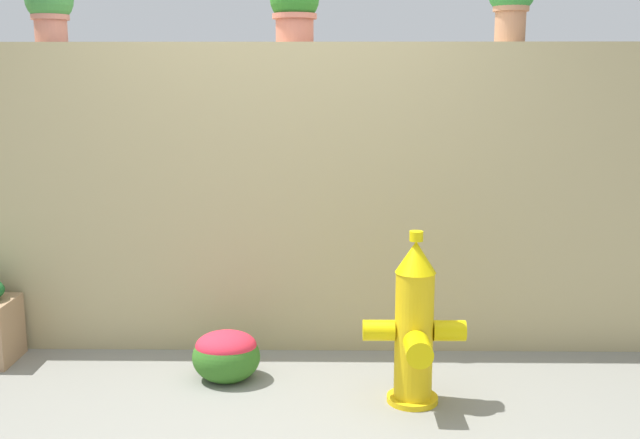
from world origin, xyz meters
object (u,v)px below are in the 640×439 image
potted_plant_2 (294,1)px  fire_hydrant (414,328)px  potted_plant_1 (49,1)px  flower_bush_left (226,353)px

potted_plant_2 → fire_hydrant: size_ratio=0.44×
potted_plant_1 → potted_plant_2: 1.46m
potted_plant_2 → fire_hydrant: (0.64, -0.92, -1.69)m
potted_plant_1 → flower_bush_left: bearing=-30.8°
potted_plant_1 → potted_plant_2: potted_plant_2 is taller
potted_plant_2 → flower_bush_left: bearing=-120.0°
flower_bush_left → fire_hydrant: bearing=-16.1°
fire_hydrant → flower_bush_left: (-1.01, 0.29, -0.26)m
potted_plant_1 → flower_bush_left: (1.10, -0.65, -1.95)m
potted_plant_1 → fire_hydrant: bearing=-24.2°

